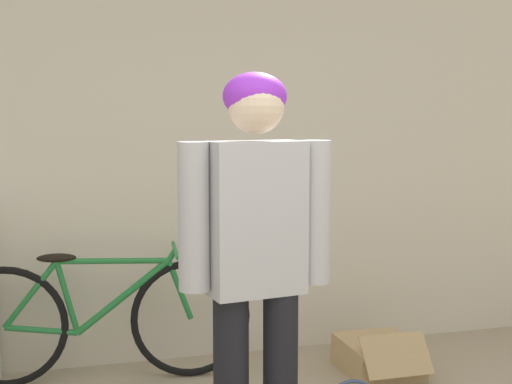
# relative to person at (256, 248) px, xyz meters

# --- Properties ---
(wall_back) EXTENTS (8.00, 0.07, 2.60)m
(wall_back) POSITION_rel_person_xyz_m (-0.01, 1.66, 0.28)
(wall_back) COLOR beige
(wall_back) RESTS_ON ground_plane
(person) EXTENTS (0.63, 0.25, 1.72)m
(person) POSITION_rel_person_xyz_m (0.00, 0.00, 0.00)
(person) COLOR black
(person) RESTS_ON ground_plane
(bicycle) EXTENTS (1.75, 0.46, 0.78)m
(bicycle) POSITION_rel_person_xyz_m (-0.56, 1.36, -0.64)
(bicycle) COLOR black
(bicycle) RESTS_ON ground_plane
(cardboard_box) EXTENTS (0.42, 0.55, 0.29)m
(cardboard_box) POSITION_rel_person_xyz_m (1.07, 1.06, -0.92)
(cardboard_box) COLOR tan
(cardboard_box) RESTS_ON ground_plane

